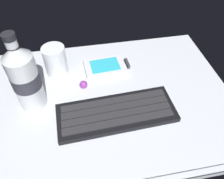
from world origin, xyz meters
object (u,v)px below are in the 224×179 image
object	(u,v)px
handheld_device	(107,67)
water_bottle	(25,78)
keyboard	(117,113)
trackball_mouse	(84,84)
juice_cup	(56,61)

from	to	relation	value
handheld_device	water_bottle	bearing A→B (deg)	-155.12
water_bottle	handheld_device	bearing A→B (deg)	24.88
keyboard	water_bottle	size ratio (longest dim) A/B	1.41
handheld_device	trackball_mouse	bearing A→B (deg)	-139.64
handheld_device	juice_cup	distance (cm)	15.01
juice_cup	trackball_mouse	world-z (taller)	juice_cup
water_bottle	trackball_mouse	bearing A→B (deg)	13.47
handheld_device	water_bottle	distance (cm)	24.42
handheld_device	juice_cup	bearing A→B (deg)	174.55
water_bottle	juice_cup	bearing A→B (deg)	60.59
keyboard	trackball_mouse	xyz separation A→B (cm)	(-7.11, 10.88, 0.29)
water_bottle	trackball_mouse	distance (cm)	15.69
keyboard	juice_cup	xyz separation A→B (cm)	(-14.06, 18.79, 3.10)
trackball_mouse	handheld_device	bearing A→B (deg)	40.36
water_bottle	trackball_mouse	size ratio (longest dim) A/B	9.45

